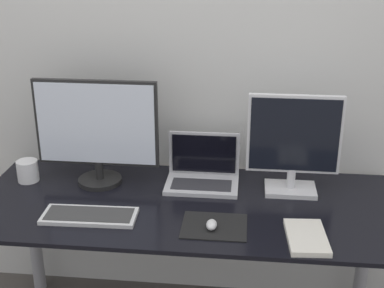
% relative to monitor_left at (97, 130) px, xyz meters
% --- Properties ---
extents(wall_back, '(7.00, 0.05, 2.50)m').
position_rel_monitor_left_xyz_m(wall_back, '(0.41, 0.27, 0.29)').
color(wall_back, silver).
rests_on(wall_back, ground_plane).
extents(desk, '(1.76, 0.73, 0.71)m').
position_rel_monitor_left_xyz_m(desk, '(0.41, -0.15, -0.37)').
color(desk, black).
rests_on(desk, ground_plane).
extents(monitor_left, '(0.54, 0.19, 0.47)m').
position_rel_monitor_left_xyz_m(monitor_left, '(0.00, 0.00, 0.00)').
color(monitor_left, black).
rests_on(monitor_left, desk).
extents(monitor_right, '(0.39, 0.15, 0.43)m').
position_rel_monitor_left_xyz_m(monitor_right, '(0.84, -0.00, -0.02)').
color(monitor_right, silver).
rests_on(monitor_right, desk).
extents(laptop, '(0.32, 0.21, 0.22)m').
position_rel_monitor_left_xyz_m(laptop, '(0.46, 0.04, -0.19)').
color(laptop, silver).
rests_on(laptop, desk).
extents(keyboard, '(0.37, 0.16, 0.02)m').
position_rel_monitor_left_xyz_m(keyboard, '(0.04, -0.32, -0.24)').
color(keyboard, silver).
rests_on(keyboard, desk).
extents(mousepad, '(0.25, 0.20, 0.00)m').
position_rel_monitor_left_xyz_m(mousepad, '(0.54, -0.33, -0.25)').
color(mousepad, black).
rests_on(mousepad, desk).
extents(mouse, '(0.04, 0.06, 0.03)m').
position_rel_monitor_left_xyz_m(mouse, '(0.53, -0.36, -0.23)').
color(mouse, silver).
rests_on(mouse, mousepad).
extents(book, '(0.16, 0.24, 0.02)m').
position_rel_monitor_left_xyz_m(book, '(0.88, -0.39, -0.24)').
color(book, silver).
rests_on(book, desk).
extents(mug, '(0.09, 0.09, 0.10)m').
position_rel_monitor_left_xyz_m(mug, '(-0.32, -0.02, -0.20)').
color(mug, white).
rests_on(mug, desk).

